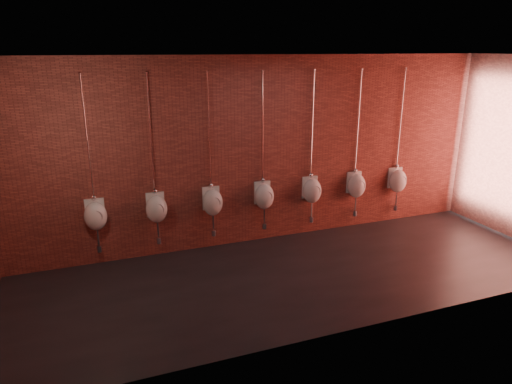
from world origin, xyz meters
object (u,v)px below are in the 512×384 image
(urinal_1, at_px, (156,208))
(urinal_3, at_px, (264,195))
(urinal_2, at_px, (212,201))
(urinal_6, at_px, (398,180))
(urinal_4, at_px, (312,190))
(urinal_5, at_px, (356,185))
(urinal_0, at_px, (96,215))

(urinal_1, relative_size, urinal_3, 1.00)
(urinal_2, relative_size, urinal_3, 1.00)
(urinal_1, distance_m, urinal_6, 4.62)
(urinal_4, relative_size, urinal_6, 1.00)
(urinal_1, bearing_deg, urinal_2, 0.00)
(urinal_1, height_order, urinal_2, same)
(urinal_2, xyz_separation_m, urinal_5, (2.77, 0.00, 0.00))
(urinal_2, height_order, urinal_3, same)
(urinal_2, distance_m, urinal_5, 2.77)
(urinal_4, height_order, urinal_6, same)
(urinal_1, distance_m, urinal_5, 3.70)
(urinal_3, distance_m, urinal_6, 2.77)
(urinal_2, distance_m, urinal_3, 0.92)
(urinal_3, height_order, urinal_6, same)
(urinal_2, bearing_deg, urinal_5, 0.00)
(urinal_0, xyz_separation_m, urinal_6, (5.55, 0.00, 0.00))
(urinal_0, distance_m, urinal_1, 0.92)
(urinal_0, bearing_deg, urinal_2, 0.00)
(urinal_2, distance_m, urinal_6, 3.70)
(urinal_0, distance_m, urinal_4, 3.70)
(urinal_4, bearing_deg, urinal_0, 180.00)
(urinal_1, xyz_separation_m, urinal_6, (4.62, 0.00, 0.00))
(urinal_0, relative_size, urinal_5, 1.00)
(urinal_5, bearing_deg, urinal_3, 180.00)
(urinal_0, relative_size, urinal_3, 1.00)
(urinal_3, relative_size, urinal_4, 1.00)
(urinal_1, xyz_separation_m, urinal_2, (0.92, 0.00, 0.00))
(urinal_5, bearing_deg, urinal_0, 180.00)
(urinal_2, bearing_deg, urinal_3, 0.00)
(urinal_0, bearing_deg, urinal_1, 0.00)
(urinal_3, height_order, urinal_4, same)
(urinal_4, distance_m, urinal_6, 1.85)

